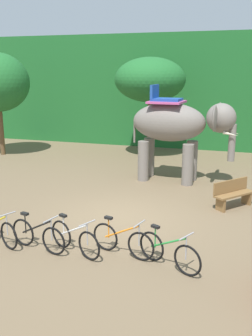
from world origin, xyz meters
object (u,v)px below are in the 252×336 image
Objects in this scene: bike_white at (75,238)px; wooden_bench at (233,193)px; elephant at (177,126)px; bike_green at (169,252)px; tree_center_right at (150,80)px; bike_orange at (122,240)px; bike_black at (38,235)px.

bike_white reaches higher than wooden_bench.
elephant is 2.69× the size of bike_green.
tree_center_right is at bearing 105.97° from bike_green.
bike_orange is (-0.10, -6.71, -1.82)m from elephant.
bike_orange and bike_green have the same top height.
tree_center_right is 11.94m from bike_green.
bike_white is 0.95× the size of bike_orange.
bike_orange is at bearing 9.55° from bike_black.
bike_orange is (2.08, 0.35, 0.00)m from bike_black.
bike_orange is 1.18× the size of wooden_bench.
elephant is 2.50× the size of bike_black.
elephant is 2.65× the size of bike_white.
bike_black and bike_white have the same top height.
bike_white is at bearing -167.62° from bike_orange.
bike_green is 4.66m from wooden_bench.
bike_white is at bearing -100.09° from elephant.
elephant is 2.97× the size of wooden_bench.
bike_white and bike_orange have the same top height.
bike_black and bike_orange have the same top height.
wooden_bench is at bearing 45.65° from bike_black.
bike_black is 1.19× the size of wooden_bench.
tree_center_right is at bearing 100.43° from bike_orange.
bike_white is 2.31m from bike_green.
bike_black is 1.08× the size of bike_green.
tree_center_right is 4.81m from elephant.
elephant is 2.51× the size of bike_orange.
elephant reaches higher than wooden_bench.
bike_white and bike_green have the same top height.
tree_center_right is 3.52× the size of wooden_bench.
wooden_bench is (4.37, -6.48, -3.38)m from tree_center_right.
bike_black is at bearing -107.17° from elephant.
bike_black is at bearing -178.49° from bike_green.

